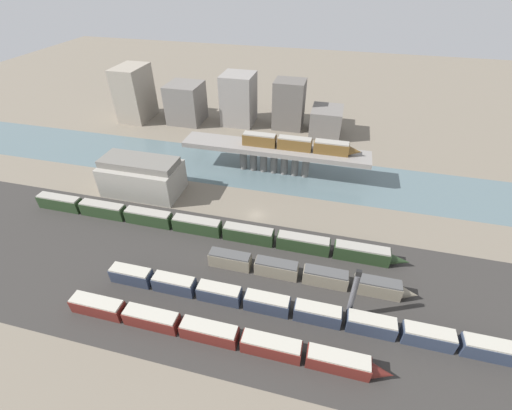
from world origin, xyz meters
TOP-DOWN VIEW (x-y plane):
  - ground_plane at (0.00, 0.00)m, footprint 400.00×400.00m
  - railbed_yard at (0.00, -24.00)m, footprint 280.00×42.00m
  - river_water at (0.00, 23.54)m, footprint 320.00×23.87m
  - bridge at (0.00, 23.54)m, footprint 58.94×8.75m
  - train_on_bridge at (7.50, 23.54)m, footprint 36.24×3.07m
  - train_yard_near at (2.01, -37.96)m, footprint 61.71×3.10m
  - train_yard_mid at (15.74, -29.15)m, footprint 82.73×3.02m
  - train_yard_far at (16.12, -19.52)m, footprint 45.35×2.95m
  - train_yard_outer at (-11.59, -10.21)m, footprint 98.83×2.96m
  - warehouse_building at (-35.39, 3.33)m, footprint 22.45×12.40m
  - signal_tower at (25.51, -26.86)m, footprint 1.06×1.06m
  - city_block_far_left at (-65.53, 53.40)m, footprint 10.85×15.73m
  - city_block_left at (-43.86, 55.58)m, footprint 13.40×13.73m
  - city_block_center at (-22.23, 59.42)m, footprint 12.50×12.89m
  - city_block_right at (-1.67, 60.11)m, footprint 11.74×10.26m
  - city_block_far_right at (13.71, 56.70)m, footprint 11.60×13.50m

SIDE VIEW (x-z plane):
  - ground_plane at x=0.00m, z-range 0.00..0.00m
  - river_water at x=0.00m, z-range 0.00..0.01m
  - railbed_yard at x=0.00m, z-range 0.00..0.01m
  - train_yard_near at x=2.01m, z-range -0.04..3.42m
  - train_yard_mid at x=15.74m, z-range -0.03..3.64m
  - train_yard_far at x=16.12m, z-range -0.04..3.71m
  - train_yard_outer at x=-11.59m, z-range -0.03..3.92m
  - city_block_far_right at x=13.71m, z-range 0.00..10.35m
  - warehouse_building at x=-35.39m, z-range -0.27..10.63m
  - signal_tower at x=25.51m, z-range -0.22..12.91m
  - bridge at x=0.00m, z-range 2.63..11.75m
  - city_block_left at x=-43.86m, z-range 0.00..15.60m
  - city_block_right at x=-1.67m, z-range 0.00..18.70m
  - city_block_center at x=-22.23m, z-range 0.00..19.87m
  - city_block_far_left at x=-65.53m, z-range 0.00..21.49m
  - train_on_bridge at x=7.50m, z-range 9.07..12.91m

